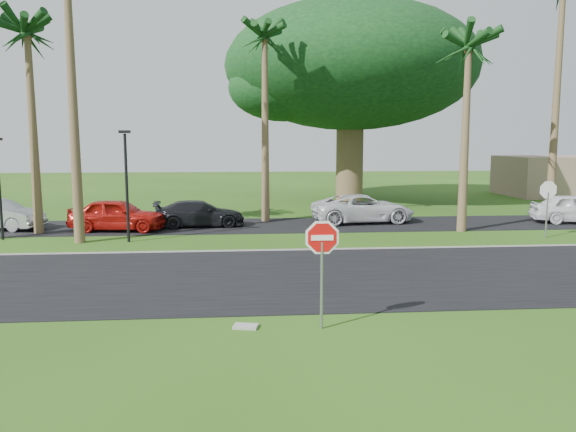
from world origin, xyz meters
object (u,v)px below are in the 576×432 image
(stop_sign_far, at_px, (548,197))
(car_pickup, at_px, (576,209))
(car_dark, at_px, (200,214))
(stop_sign_near, at_px, (322,252))
(car_red, at_px, (118,215))
(car_minivan, at_px, (363,209))

(stop_sign_far, height_order, car_pickup, stop_sign_far)
(stop_sign_far, height_order, car_dark, stop_sign_far)
(stop_sign_near, distance_m, stop_sign_far, 15.91)
(stop_sign_far, relative_size, car_red, 0.59)
(car_minivan, bearing_deg, car_dark, 88.31)
(car_dark, distance_m, car_minivan, 8.33)
(stop_sign_near, height_order, stop_sign_far, same)
(stop_sign_near, distance_m, car_dark, 15.95)
(stop_sign_far, xyz_separation_m, car_minivan, (-7.02, 5.06, -1.05))
(stop_sign_near, bearing_deg, car_red, 117.61)
(stop_sign_near, relative_size, car_red, 0.59)
(car_dark, xyz_separation_m, car_minivan, (8.31, 0.62, 0.09))
(car_red, height_order, car_dark, car_red)
(car_dark, distance_m, car_pickup, 19.17)
(car_minivan, xyz_separation_m, car_pickup, (10.86, -1.06, 0.02))
(car_pickup, bearing_deg, stop_sign_near, 146.33)
(stop_sign_far, distance_m, car_dark, 15.99)
(stop_sign_near, distance_m, car_minivan, 16.71)
(stop_sign_near, height_order, car_pickup, stop_sign_near)
(stop_sign_far, relative_size, car_minivan, 0.50)
(stop_sign_near, xyz_separation_m, stop_sign_far, (11.50, 11.00, 0.00))
(car_red, xyz_separation_m, car_pickup, (22.89, 0.56, -0.01))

